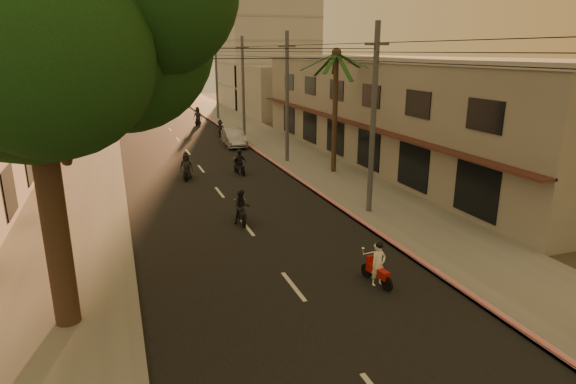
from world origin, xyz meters
name	(u,v)px	position (x,y,z in m)	size (l,w,h in m)	color
ground	(316,316)	(0.00, 0.00, 0.00)	(160.00, 160.00, 0.00)	#383023
road	(201,169)	(0.00, 20.00, 0.01)	(10.00, 140.00, 0.02)	black
sidewalk_right	(304,160)	(7.50, 20.00, 0.06)	(5.00, 140.00, 0.12)	slate
sidewalk_left	(82,178)	(-7.50, 20.00, 0.06)	(5.00, 140.00, 0.12)	slate
curb_stripe	(297,179)	(5.10, 15.00, 0.10)	(0.20, 60.00, 0.20)	red
shophouse_row	(399,110)	(13.95, 18.00, 3.65)	(8.80, 34.20, 7.30)	gray
distant_tower	(266,3)	(16.00, 56.00, 14.00)	(12.10, 12.10, 28.00)	#B7B5B2
broadleaf_tree	(43,19)	(-6.61, 2.14, 8.48)	(9.60, 8.70, 12.10)	black
palm_tree	(336,60)	(8.00, 16.00, 7.15)	(5.00, 5.00, 8.20)	black
utility_poles	(287,69)	(6.20, 20.00, 6.54)	(1.20, 48.26, 9.00)	#38383A
filler_right	(278,91)	(14.00, 45.00, 3.00)	(8.00, 14.00, 6.00)	#A49D94
filler_left_near	(3,119)	(-14.00, 34.00, 2.20)	(8.00, 14.00, 4.40)	#A49D94
filler_left_far	(32,88)	(-14.00, 52.00, 3.50)	(8.00, 14.00, 7.00)	#A49D94
scooter_red	(378,265)	(2.76, 1.18, 0.71)	(0.71, 1.64, 1.61)	black
scooter_mid_a	(242,208)	(-0.08, 8.64, 0.76)	(0.88, 1.71, 1.68)	black
scooter_mid_b	(240,163)	(2.12, 17.68, 0.75)	(1.03, 1.68, 1.65)	black
scooter_far_a	(186,167)	(-1.29, 17.57, 0.79)	(1.07, 1.74, 1.75)	black
scooter_far_b	(220,129)	(3.98, 32.33, 0.73)	(1.29, 1.57, 1.59)	black
parked_car	(234,138)	(4.06, 27.23, 0.72)	(1.71, 4.42, 1.44)	#9C9EA4
scooter_far_c	(198,117)	(3.18, 40.01, 0.90)	(1.27, 1.94, 1.98)	black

